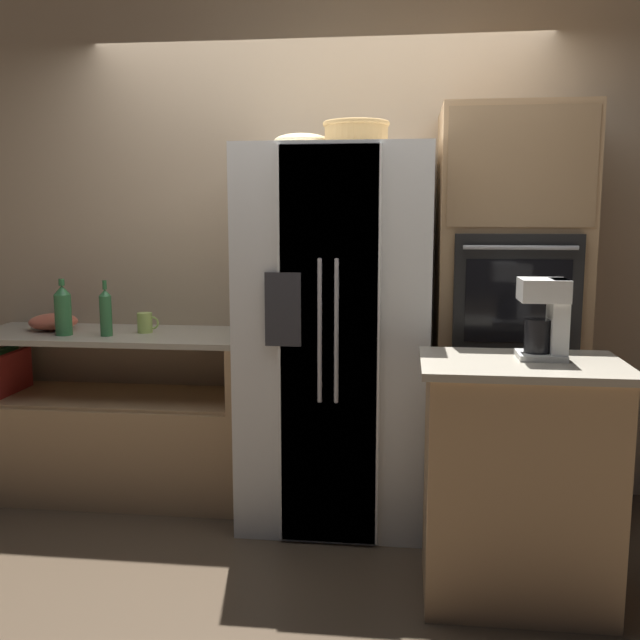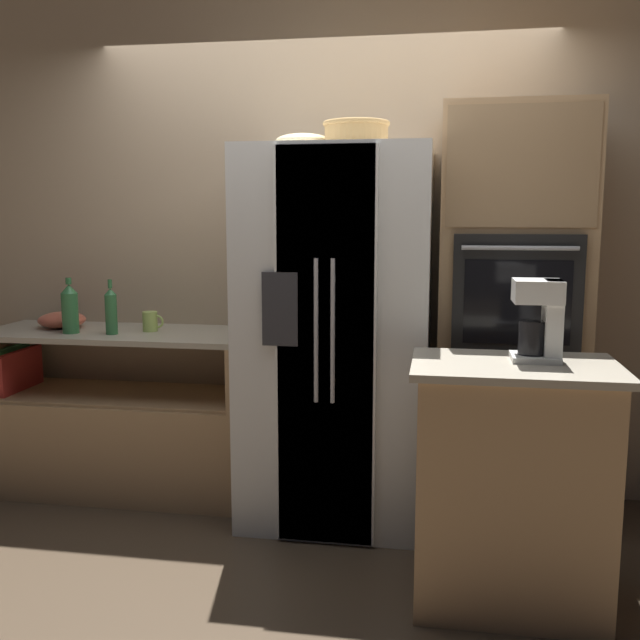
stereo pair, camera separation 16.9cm
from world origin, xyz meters
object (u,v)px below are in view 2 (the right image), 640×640
(bottle_short, at_px, (70,308))
(mixing_bowl, at_px, (62,320))
(bottle_tall, at_px, (111,311))
(wicker_basket, at_px, (356,133))
(refrigerator, at_px, (338,336))
(mug, at_px, (151,321))
(coffee_maker, at_px, (542,317))
(wall_oven, at_px, (509,318))
(fruit_bowl, at_px, (303,141))

(bottle_short, bearing_deg, mixing_bowl, 131.72)
(bottle_tall, distance_m, mixing_bowl, 0.42)
(wicker_basket, bearing_deg, refrigerator, 148.21)
(bottle_tall, distance_m, mug, 0.22)
(wicker_basket, height_order, coffee_maker, wicker_basket)
(bottle_short, height_order, coffee_maker, coffee_maker)
(mixing_bowl, bearing_deg, coffee_maker, -18.68)
(refrigerator, xyz_separation_m, bottle_short, (-1.47, 0.00, 0.11))
(refrigerator, relative_size, wall_oven, 0.91)
(refrigerator, distance_m, mug, 1.08)
(bottle_short, distance_m, mixing_bowl, 0.23)
(wall_oven, bearing_deg, wicker_basket, -168.36)
(coffee_maker, bearing_deg, mug, 157.32)
(coffee_maker, bearing_deg, mixing_bowl, 161.32)
(wicker_basket, distance_m, bottle_tall, 1.61)
(refrigerator, bearing_deg, mug, 172.89)
(fruit_bowl, bearing_deg, mixing_bowl, 174.98)
(bottle_short, bearing_deg, fruit_bowl, 1.42)
(bottle_tall, relative_size, mug, 2.48)
(mixing_bowl, bearing_deg, bottle_short, -48.28)
(refrigerator, relative_size, mug, 15.66)
(wall_oven, xyz_separation_m, bottle_tall, (-2.09, -0.09, 0.00))
(wicker_basket, relative_size, mixing_bowl, 1.23)
(refrigerator, relative_size, fruit_bowl, 6.85)
(mixing_bowl, bearing_deg, mug, -2.89)
(bottle_tall, distance_m, coffee_maker, 2.25)
(refrigerator, relative_size, mixing_bowl, 7.14)
(fruit_bowl, relative_size, bottle_short, 0.91)
(refrigerator, relative_size, wicker_basket, 5.82)
(bottle_short, bearing_deg, refrigerator, -0.13)
(refrigerator, height_order, coffee_maker, refrigerator)
(refrigerator, bearing_deg, bottle_short, 179.87)
(bottle_short, height_order, mug, bottle_short)
(bottle_tall, xyz_separation_m, bottle_short, (-0.24, -0.00, 0.01))
(fruit_bowl, height_order, bottle_short, fruit_bowl)
(bottle_tall, bearing_deg, fruit_bowl, 1.62)
(bottle_tall, relative_size, mixing_bowl, 1.13)
(bottle_tall, bearing_deg, wall_oven, 2.53)
(refrigerator, relative_size, bottle_tall, 6.33)
(bottle_short, relative_size, mug, 2.52)
(wall_oven, bearing_deg, coffee_maker, -86.46)
(bottle_short, bearing_deg, mug, 17.71)
(wall_oven, xyz_separation_m, coffee_maker, (0.05, -0.79, 0.12))
(wicker_basket, xyz_separation_m, mixing_bowl, (-1.71, 0.22, -0.98))
(fruit_bowl, relative_size, coffee_maker, 0.86)
(wicker_basket, distance_m, coffee_maker, 1.29)
(wicker_basket, bearing_deg, mug, 170.62)
(wicker_basket, distance_m, fruit_bowl, 0.30)
(bottle_tall, height_order, mug, bottle_tall)
(wicker_basket, bearing_deg, coffee_maker, -37.95)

